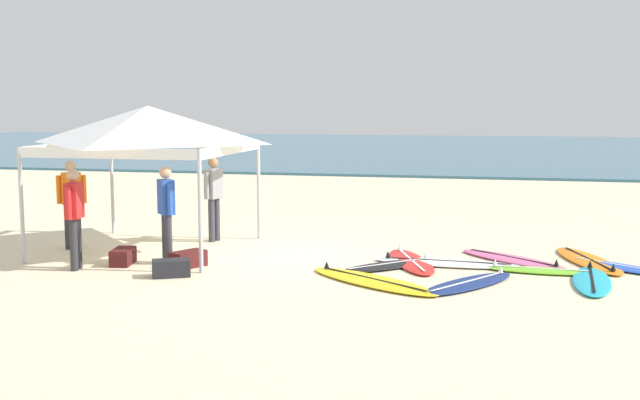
% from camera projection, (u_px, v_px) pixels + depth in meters
% --- Properties ---
extents(ground_plane, '(80.00, 80.00, 0.00)m').
position_uv_depth(ground_plane, '(281.00, 256.00, 14.07)').
color(ground_plane, beige).
extents(sea, '(80.00, 36.00, 0.10)m').
position_uv_depth(sea, '(426.00, 149.00, 46.42)').
color(sea, '#386B84').
rests_on(sea, ground).
extents(canopy_tent, '(3.41, 3.41, 2.75)m').
position_uv_depth(canopy_tent, '(148.00, 125.00, 14.38)').
color(canopy_tent, '#B7B7BC').
rests_on(canopy_tent, ground).
extents(surfboard_cyan, '(0.76, 2.18, 0.19)m').
position_uv_depth(surfboard_cyan, '(592.00, 281.00, 12.00)').
color(surfboard_cyan, '#23B2CC').
rests_on(surfboard_cyan, ground).
extents(surfboard_navy, '(1.69, 2.10, 0.19)m').
position_uv_depth(surfboard_navy, '(468.00, 283.00, 11.82)').
color(surfboard_navy, navy).
rests_on(surfboard_navy, ground).
extents(surfboard_blue, '(1.86, 1.57, 0.19)m').
position_uv_depth(surfboard_blue, '(621.00, 267.00, 12.99)').
color(surfboard_blue, blue).
rests_on(surfboard_blue, ground).
extents(surfboard_pink, '(2.11, 1.91, 0.19)m').
position_uv_depth(surfboard_pink, '(513.00, 259.00, 13.65)').
color(surfboard_pink, pink).
rests_on(surfboard_pink, ground).
extents(surfboard_red, '(1.30, 2.32, 0.19)m').
position_uv_depth(surfboard_red, '(411.00, 261.00, 13.47)').
color(surfboard_red, red).
rests_on(surfboard_red, ground).
extents(surfboard_orange, '(1.30, 2.50, 0.19)m').
position_uv_depth(surfboard_orange, '(588.00, 260.00, 13.54)').
color(surfboard_orange, orange).
rests_on(surfboard_orange, ground).
extents(surfboard_yellow, '(2.52, 2.06, 0.19)m').
position_uv_depth(surfboard_yellow, '(373.00, 281.00, 11.99)').
color(surfboard_yellow, yellow).
rests_on(surfboard_yellow, ground).
extents(surfboard_white, '(2.60, 0.85, 0.19)m').
position_uv_depth(surfboard_white, '(447.00, 263.00, 13.36)').
color(surfboard_white, white).
rests_on(surfboard_white, ground).
extents(surfboard_lime, '(1.86, 0.63, 0.19)m').
position_uv_depth(surfboard_lime, '(540.00, 270.00, 12.74)').
color(surfboard_lime, '#7AD12D').
rests_on(surfboard_lime, ground).
extents(surfboard_black, '(1.79, 1.79, 0.19)m').
position_uv_depth(surfboard_black, '(390.00, 265.00, 13.15)').
color(surfboard_black, black).
rests_on(surfboard_black, ground).
extents(person_orange, '(0.50, 0.36, 1.71)m').
position_uv_depth(person_orange, '(72.00, 198.00, 14.67)').
color(person_orange, '#2D2D33').
rests_on(person_orange, ground).
extents(person_grey, '(0.31, 0.53, 1.71)m').
position_uv_depth(person_grey, '(214.00, 193.00, 15.51)').
color(person_grey, '#383842').
rests_on(person_grey, ground).
extents(person_red, '(0.27, 0.54, 1.71)m').
position_uv_depth(person_red, '(74.00, 212.00, 12.85)').
color(person_red, '#2D2D33').
rests_on(person_red, ground).
extents(person_blue, '(0.40, 0.45, 1.71)m').
position_uv_depth(person_blue, '(166.00, 208.00, 13.34)').
color(person_blue, '#383842').
rests_on(person_blue, ground).
extents(gear_bag_near_tent, '(0.68, 0.55, 0.28)m').
position_uv_depth(gear_bag_near_tent, '(171.00, 268.00, 12.43)').
color(gear_bag_near_tent, '#232328').
rests_on(gear_bag_near_tent, ground).
extents(gear_bag_by_pole, '(0.57, 0.68, 0.28)m').
position_uv_depth(gear_bag_by_pole, '(188.00, 259.00, 13.14)').
color(gear_bag_by_pole, '#4C1919').
rests_on(gear_bag_by_pole, ground).
extents(gear_bag_on_sand, '(0.42, 0.65, 0.28)m').
position_uv_depth(gear_bag_on_sand, '(123.00, 257.00, 13.36)').
color(gear_bag_on_sand, '#4C1919').
rests_on(gear_bag_on_sand, ground).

